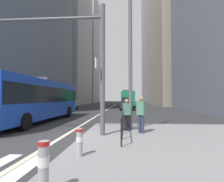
{
  "coord_description": "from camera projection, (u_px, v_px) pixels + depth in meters",
  "views": [
    {
      "loc": [
        2.95,
        -8.09,
        1.81
      ],
      "look_at": [
        -0.31,
        35.29,
        3.52
      ],
      "focal_mm": 29.38,
      "sensor_mm": 36.0,
      "label": 1
    }
  ],
  "objects": [
    {
      "name": "office_tower_right_far",
      "position": [
        159.0,
        44.0,
        78.08
      ],
      "size": [
        12.19,
        25.98,
        49.66
      ],
      "primitive_type": "cube",
      "color": "gray",
      "rests_on": "ground"
    },
    {
      "name": "car_receding_near",
      "position": [
        127.0,
        104.0,
        27.86
      ],
      "size": [
        2.21,
        4.15,
        1.94
      ],
      "color": "#232838",
      "rests_on": "ground"
    },
    {
      "name": "street_lamp_post",
      "position": [
        130.0,
        33.0,
        9.82
      ],
      "size": [
        5.5,
        0.32,
        8.0
      ],
      "color": "#56565B",
      "rests_on": "median_island"
    },
    {
      "name": "traffic_signal_gantry",
      "position": [
        59.0,
        49.0,
        8.53
      ],
      "size": [
        6.14,
        0.65,
        6.0
      ],
      "color": "#515156",
      "rests_on": "median_island"
    },
    {
      "name": "office_tower_left_mid",
      "position": [
        64.0,
        43.0,
        56.37
      ],
      "size": [
        13.9,
        19.61,
        37.63
      ],
      "primitive_type": "cube",
      "color": "#9E9EA3",
      "rests_on": "ground"
    },
    {
      "name": "bollard_front",
      "position": [
        43.0,
        165.0,
        3.14
      ],
      "size": [
        0.2,
        0.2,
        0.92
      ],
      "color": "#99999E",
      "rests_on": "median_island"
    },
    {
      "name": "office_tower_left_far",
      "position": [
        81.0,
        50.0,
        77.61
      ],
      "size": [
        13.93,
        17.02,
        44.22
      ],
      "primitive_type": "cube",
      "color": "#9E9EA3",
      "rests_on": "ground"
    },
    {
      "name": "lane_centre_line",
      "position": [
        112.0,
        107.0,
        38.1
      ],
      "size": [
        0.2,
        80.0,
        0.01
      ],
      "primitive_type": "cube",
      "color": "beige",
      "rests_on": "ground"
    },
    {
      "name": "pedestrian_walking",
      "position": [
        141.0,
        112.0,
        8.74
      ],
      "size": [
        0.45,
        0.41,
        1.75
      ],
      "color": "#2D334C",
      "rests_on": "median_island"
    },
    {
      "name": "city_bus_red_receding",
      "position": [
        127.0,
        98.0,
        38.33
      ],
      "size": [
        2.79,
        11.61,
        3.4
      ],
      "color": "#198456",
      "rests_on": "ground"
    },
    {
      "name": "median_island",
      "position": [
        195.0,
        145.0,
        6.8
      ],
      "size": [
        9.0,
        10.0,
        0.15
      ],
      "primitive_type": "cube",
      "color": "gray",
      "rests_on": "ground"
    },
    {
      "name": "pedestrian_waiting",
      "position": [
        127.0,
        113.0,
        9.4
      ],
      "size": [
        0.42,
        0.31,
        1.62
      ],
      "color": "black",
      "rests_on": "median_island"
    },
    {
      "name": "city_bus_blue_oncoming",
      "position": [
        38.0,
        98.0,
        14.03
      ],
      "size": [
        2.84,
        11.56,
        3.4
      ],
      "color": "#14389E",
      "rests_on": "ground"
    },
    {
      "name": "office_tower_left_near",
      "position": [
        9.0,
        4.0,
        29.8
      ],
      "size": [
        13.77,
        25.14,
        34.31
      ],
      "primitive_type": "cube",
      "color": "slate",
      "rests_on": "ground"
    },
    {
      "name": "sedan_white_oncoming",
      "position": [
        7.0,
        108.0,
        15.57
      ],
      "size": [
        2.08,
        4.32,
        1.94
      ],
      "color": "silver",
      "rests_on": "ground"
    },
    {
      "name": "pedestrian_railing",
      "position": [
        122.0,
        120.0,
        8.02
      ],
      "size": [
        0.06,
        3.59,
        0.98
      ],
      "color": "black",
      "rests_on": "median_island"
    },
    {
      "name": "ground_plane",
      "position": [
        107.0,
        110.0,
        28.14
      ],
      "size": [
        160.0,
        160.0,
        0.0
      ],
      "primitive_type": "plane",
      "color": "#303033"
    },
    {
      "name": "office_tower_right_mid",
      "position": [
        177.0,
        35.0,
        49.92
      ],
      "size": [
        12.81,
        24.01,
        38.19
      ],
      "primitive_type": "cube",
      "color": "gray",
      "rests_on": "ground"
    },
    {
      "name": "bollard_left",
      "position": [
        80.0,
        141.0,
        5.25
      ],
      "size": [
        0.2,
        0.2,
        0.78
      ],
      "color": "#99999E",
      "rests_on": "median_island"
    },
    {
      "name": "car_oncoming_mid",
      "position": [
        69.0,
        104.0,
        27.17
      ],
      "size": [
        2.21,
        4.14,
        1.94
      ],
      "color": "silver",
      "rests_on": "ground"
    },
    {
      "name": "city_bus_red_distant",
      "position": [
        127.0,
        98.0,
        60.23
      ],
      "size": [
        2.92,
        10.84,
        3.4
      ],
      "color": "red",
      "rests_on": "ground"
    }
  ]
}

